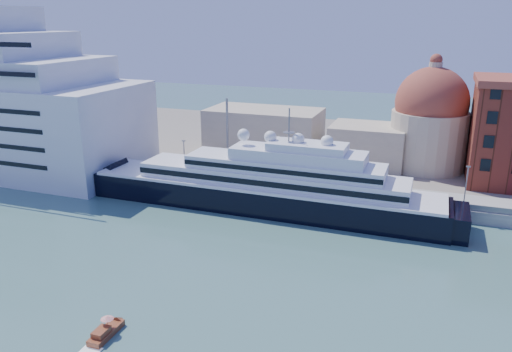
% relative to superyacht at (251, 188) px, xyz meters
% --- Properties ---
extents(ground, '(400.00, 400.00, 0.00)m').
position_rel_superyacht_xyz_m(ground, '(10.69, -23.00, -4.24)').
color(ground, '#3C6864').
rests_on(ground, ground).
extents(quay, '(180.00, 10.00, 2.50)m').
position_rel_superyacht_xyz_m(quay, '(10.69, 11.00, -2.99)').
color(quay, gray).
rests_on(quay, ground).
extents(land, '(260.00, 72.00, 2.00)m').
position_rel_superyacht_xyz_m(land, '(10.69, 52.00, -3.24)').
color(land, slate).
rests_on(land, ground).
extents(quay_fence, '(180.00, 0.10, 1.20)m').
position_rel_superyacht_xyz_m(quay_fence, '(10.69, 6.50, -1.14)').
color(quay_fence, slate).
rests_on(quay_fence, quay).
extents(superyacht, '(82.13, 11.39, 24.54)m').
position_rel_superyacht_xyz_m(superyacht, '(0.00, 0.00, 0.00)').
color(superyacht, black).
rests_on(superyacht, ground).
extents(service_barge, '(13.24, 6.48, 2.85)m').
position_rel_superyacht_xyz_m(service_barge, '(-40.51, -0.59, -3.42)').
color(service_barge, white).
rests_on(service_barge, ground).
extents(water_taxi, '(1.88, 5.44, 2.57)m').
position_rel_superyacht_xyz_m(water_taxi, '(-1.25, -47.12, -3.62)').
color(water_taxi, brown).
rests_on(water_taxi, ground).
extents(church, '(66.00, 18.00, 25.50)m').
position_rel_superyacht_xyz_m(church, '(17.07, 34.72, 6.67)').
color(church, beige).
rests_on(church, land).
extents(lamp_posts, '(120.80, 2.40, 18.00)m').
position_rel_superyacht_xyz_m(lamp_posts, '(-1.98, 9.27, 5.60)').
color(lamp_posts, slate).
rests_on(lamp_posts, quay).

